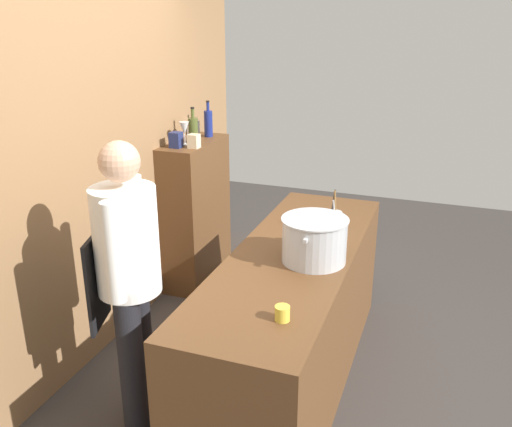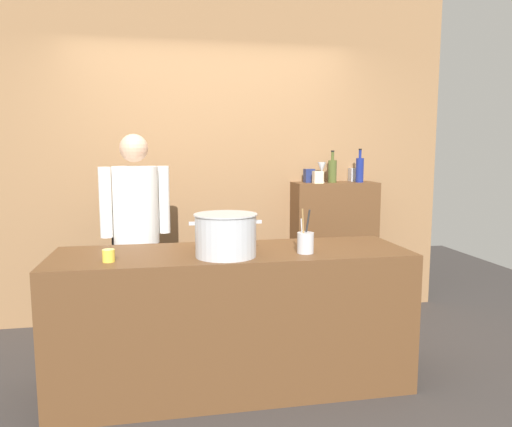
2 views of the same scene
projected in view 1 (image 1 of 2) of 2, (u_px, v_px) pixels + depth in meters
ground_plane at (290, 379)px, 3.57m from camera, size 8.00×8.00×0.00m
brick_back_panel at (85, 137)px, 3.50m from camera, size 4.40×0.10×3.00m
prep_counter at (292, 319)px, 3.42m from camera, size 2.25×0.70×0.90m
bar_cabinet at (196, 213)px, 4.72m from camera, size 0.76×0.32×1.25m
chef at (128, 269)px, 2.91m from camera, size 0.51×0.40×1.66m
stockpot_large at (314, 240)px, 3.12m from camera, size 0.44×0.38×0.26m
utensil_crock at (334, 221)px, 3.57m from camera, size 0.10×0.10×0.28m
butter_jar at (282, 313)px, 2.54m from camera, size 0.07×0.07×0.07m
wine_bottle_olive at (193, 130)px, 4.42m from camera, size 0.08×0.08×0.29m
wine_bottle_cobalt at (208, 123)px, 4.64m from camera, size 0.07×0.07×0.30m
wine_glass_wide at (184, 129)px, 4.35m from camera, size 0.08×0.08×0.18m
spice_tin_navy at (176, 140)px, 4.28m from camera, size 0.09×0.09×0.12m
spice_tin_silver at (193, 128)px, 4.71m from camera, size 0.08×0.08×0.12m
spice_tin_cream at (194, 141)px, 4.27m from camera, size 0.08×0.08×0.11m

